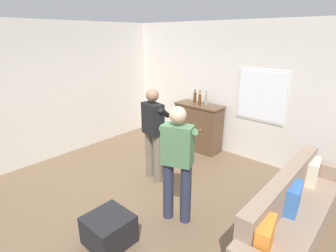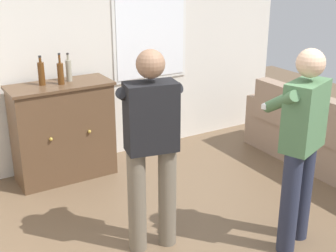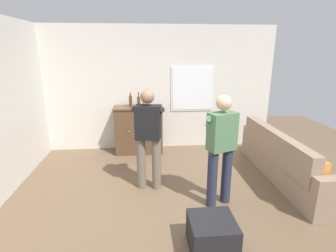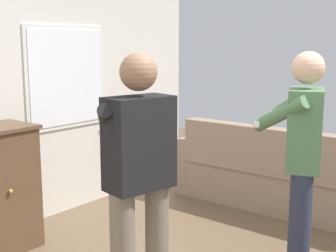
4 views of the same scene
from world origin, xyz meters
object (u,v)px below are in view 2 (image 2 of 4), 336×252
object	(u,v)px
sideboard_cabinet	(63,131)
bottle_liquor_amber	(69,70)
person_standing_left	(151,143)
person_standing_right	(301,141)
bottle_wine_green	(41,73)
bottle_spirits_clear	(61,73)

from	to	relation	value
sideboard_cabinet	bottle_liquor_amber	xyz separation A→B (m)	(0.13, 0.06, 0.65)
person_standing_left	person_standing_right	size ratio (longest dim) A/B	1.00
sideboard_cabinet	person_standing_left	bearing A→B (deg)	-83.62
bottle_wine_green	person_standing_right	xyz separation A→B (m)	(1.38, -2.27, -0.25)
sideboard_cabinet	bottle_liquor_amber	bearing A→B (deg)	23.14
bottle_wine_green	person_standing_left	size ratio (longest dim) A/B	0.18
bottle_spirits_clear	person_standing_right	size ratio (longest dim) A/B	0.19
bottle_liquor_amber	person_standing_right	bearing A→B (deg)	-64.56
bottle_spirits_clear	bottle_liquor_amber	bearing A→B (deg)	33.26
bottle_wine_green	sideboard_cabinet	bearing A→B (deg)	-16.74
sideboard_cabinet	bottle_liquor_amber	distance (m)	0.66
bottle_wine_green	bottle_liquor_amber	bearing A→B (deg)	1.40
person_standing_left	sideboard_cabinet	bearing A→B (deg)	96.38
person_standing_right	person_standing_left	bearing A→B (deg)	150.37
sideboard_cabinet	bottle_spirits_clear	distance (m)	0.65
bottle_spirits_clear	person_standing_right	xyz separation A→B (m)	(1.20, -2.20, -0.24)
sideboard_cabinet	bottle_wine_green	world-z (taller)	bottle_wine_green
bottle_spirits_clear	person_standing_left	world-z (taller)	person_standing_left
bottle_liquor_amber	bottle_spirits_clear	size ratio (longest dim) A/B	0.93
person_standing_right	bottle_wine_green	bearing A→B (deg)	121.25
bottle_liquor_amber	person_standing_right	size ratio (longest dim) A/B	0.18
bottle_wine_green	person_standing_right	size ratio (longest dim) A/B	0.18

